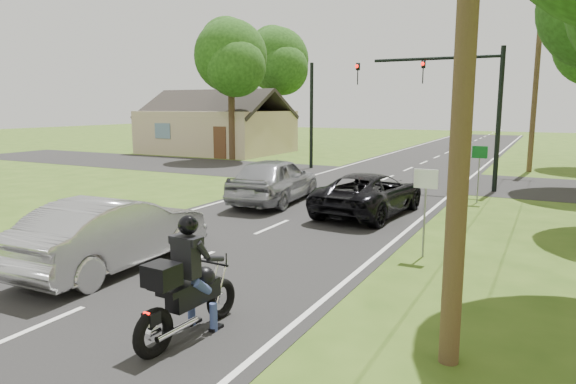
% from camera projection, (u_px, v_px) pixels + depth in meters
% --- Properties ---
extents(ground, '(140.00, 140.00, 0.00)m').
position_uv_depth(ground, '(188.00, 263.00, 11.84)').
color(ground, '#325016').
rests_on(ground, ground).
extents(road, '(8.00, 100.00, 0.01)m').
position_uv_depth(road, '(345.00, 196.00, 20.60)').
color(road, black).
rests_on(road, ground).
extents(cross_road, '(60.00, 7.00, 0.01)m').
position_uv_depth(cross_road, '(388.00, 178.00, 25.85)').
color(cross_road, black).
rests_on(cross_road, ground).
extents(motorcycle_rider, '(0.65, 2.29, 1.97)m').
position_uv_depth(motorcycle_rider, '(186.00, 290.00, 7.92)').
color(motorcycle_rider, black).
rests_on(motorcycle_rider, ground).
extents(dark_suv, '(2.74, 5.19, 1.39)m').
position_uv_depth(dark_suv, '(370.00, 194.00, 17.05)').
color(dark_suv, black).
rests_on(dark_suv, road).
extents(silver_sedan, '(1.85, 4.89, 1.59)m').
position_uv_depth(silver_sedan, '(114.00, 232.00, 11.40)').
color(silver_sedan, '#ADAEB2').
rests_on(silver_sedan, road).
extents(silver_suv, '(2.48, 5.20, 1.71)m').
position_uv_depth(silver_suv, '(275.00, 180.00, 19.10)').
color(silver_suv, '#97999F').
rests_on(silver_suv, road).
extents(traffic_signal, '(6.38, 0.44, 6.00)m').
position_uv_depth(traffic_signal, '(454.00, 93.00, 21.90)').
color(traffic_signal, black).
rests_on(traffic_signal, ground).
extents(signal_pole_far, '(0.20, 0.20, 6.00)m').
position_uv_depth(signal_pole_far, '(311.00, 116.00, 29.47)').
color(signal_pole_far, black).
rests_on(signal_pole_far, ground).
extents(utility_pole_far, '(1.60, 0.28, 10.00)m').
position_uv_depth(utility_pole_far, '(536.00, 78.00, 27.45)').
color(utility_pole_far, brown).
rests_on(utility_pole_far, ground).
extents(sign_white, '(0.55, 0.07, 2.12)m').
position_uv_depth(sign_white, '(425.00, 191.00, 12.06)').
color(sign_white, slate).
rests_on(sign_white, ground).
extents(sign_green, '(0.55, 0.07, 2.12)m').
position_uv_depth(sign_green, '(479.00, 160.00, 18.97)').
color(sign_green, slate).
rests_on(sign_green, ground).
extents(tree_left_near, '(5.12, 4.96, 9.22)m').
position_uv_depth(tree_left_near, '(232.00, 60.00, 33.40)').
color(tree_left_near, '#332316').
rests_on(tree_left_near, ground).
extents(tree_left_far, '(5.76, 5.58, 10.14)m').
position_uv_depth(tree_left_far, '(279.00, 63.00, 42.93)').
color(tree_left_far, '#332316').
rests_on(tree_left_far, ground).
extents(house, '(10.20, 8.00, 4.84)m').
position_uv_depth(house, '(217.00, 130.00, 39.82)').
color(house, tan).
rests_on(house, ground).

